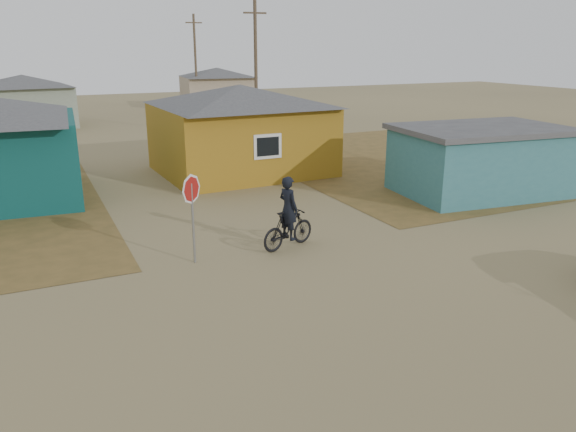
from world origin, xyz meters
name	(u,v)px	position (x,y,z in m)	size (l,w,h in m)	color
ground	(359,305)	(0.00, 0.00, 0.00)	(120.00, 120.00, 0.00)	olive
grass_ne	(454,155)	(14.00, 13.00, 0.01)	(20.00, 18.00, 0.00)	brown
house_yellow	(241,128)	(2.50, 14.00, 2.00)	(7.72, 6.76, 3.90)	#996D17
shed_turquoise	(480,160)	(9.50, 6.50, 1.31)	(6.71, 4.93, 2.60)	#38767B
house_pale_west	(25,100)	(-6.00, 34.00, 1.86)	(7.04, 6.15, 3.60)	gray
house_beige_east	(217,87)	(10.00, 40.00, 1.86)	(6.95, 6.05, 3.60)	tan
utility_pole_near	(256,70)	(6.50, 22.00, 4.14)	(1.40, 0.20, 8.00)	brown
utility_pole_far	(196,62)	(7.50, 38.00, 4.14)	(1.40, 0.20, 8.00)	brown
stop_sign	(192,198)	(-2.58, 4.08, 1.78)	(0.76, 0.28, 2.41)	gray
cyclist	(288,222)	(0.17, 4.06, 0.76)	(1.92, 1.06, 2.09)	black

